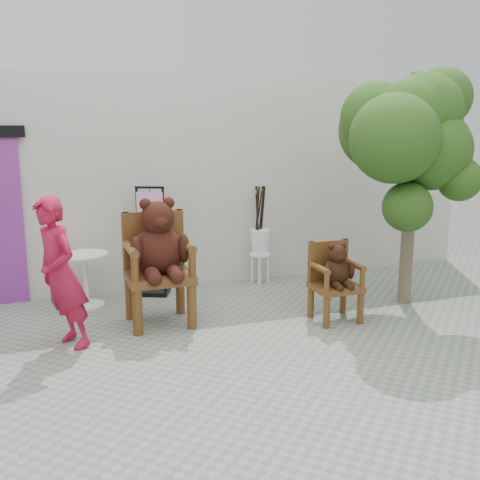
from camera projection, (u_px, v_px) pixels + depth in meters
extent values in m
plane|color=gray|center=(267.00, 347.00, 5.99)|extent=(60.00, 60.00, 0.00)
cube|color=beige|center=(190.00, 180.00, 8.55)|extent=(9.00, 1.00, 3.00)
cylinder|color=#4A2B0F|center=(138.00, 312.00, 6.30)|extent=(0.11, 0.11, 0.53)
cylinder|color=#4A2B0F|center=(130.00, 298.00, 6.82)|extent=(0.11, 0.11, 0.53)
cylinder|color=#4A2B0F|center=(192.00, 307.00, 6.50)|extent=(0.11, 0.11, 0.53)
cylinder|color=#4A2B0F|center=(180.00, 293.00, 7.02)|extent=(0.11, 0.11, 0.53)
cube|color=#4A2B0F|center=(159.00, 277.00, 6.60)|extent=(0.75, 0.69, 0.10)
cube|color=#4A2B0F|center=(153.00, 239.00, 6.79)|extent=(0.72, 0.10, 0.69)
cylinder|color=#4A2B0F|center=(126.00, 241.00, 6.68)|extent=(0.10, 0.10, 0.69)
cylinder|color=#4A2B0F|center=(135.00, 268.00, 6.19)|extent=(0.09, 0.09, 0.31)
cylinder|color=#4A2B0F|center=(130.00, 249.00, 6.42)|extent=(0.10, 0.66, 0.10)
cylinder|color=#4A2B0F|center=(180.00, 237.00, 6.90)|extent=(0.10, 0.10, 0.69)
cylinder|color=#4A2B0F|center=(192.00, 263.00, 6.40)|extent=(0.09, 0.09, 0.31)
cylinder|color=#4A2B0F|center=(186.00, 244.00, 6.63)|extent=(0.10, 0.66, 0.10)
ellipsoid|color=black|center=(158.00, 251.00, 6.56)|extent=(0.58, 0.50, 0.61)
sphere|color=black|center=(158.00, 218.00, 6.46)|extent=(0.39, 0.39, 0.39)
ellipsoid|color=black|center=(160.00, 222.00, 6.32)|extent=(0.18, 0.14, 0.14)
sphere|color=black|center=(145.00, 204.00, 6.39)|extent=(0.14, 0.14, 0.14)
sphere|color=black|center=(169.00, 203.00, 6.48)|extent=(0.14, 0.14, 0.14)
ellipsoid|color=black|center=(136.00, 252.00, 6.35)|extent=(0.14, 0.19, 0.35)
ellipsoid|color=black|center=(152.00, 274.00, 6.32)|extent=(0.17, 0.34, 0.17)
sphere|color=black|center=(155.00, 279.00, 6.20)|extent=(0.17, 0.17, 0.17)
ellipsoid|color=black|center=(184.00, 248.00, 6.53)|extent=(0.14, 0.19, 0.35)
ellipsoid|color=black|center=(174.00, 272.00, 6.40)|extent=(0.17, 0.34, 0.17)
sphere|color=black|center=(177.00, 277.00, 6.28)|extent=(0.17, 0.17, 0.17)
cylinder|color=#4A2B0F|center=(327.00, 312.00, 6.52)|extent=(0.08, 0.08, 0.38)
cylinder|color=#4A2B0F|center=(311.00, 302.00, 6.90)|extent=(0.08, 0.08, 0.38)
cylinder|color=#4A2B0F|center=(360.00, 308.00, 6.67)|extent=(0.08, 0.08, 0.38)
cylinder|color=#4A2B0F|center=(343.00, 298.00, 7.05)|extent=(0.08, 0.08, 0.38)
cube|color=#4A2B0F|center=(336.00, 287.00, 6.74)|extent=(0.54, 0.50, 0.07)
cube|color=#4A2B0F|center=(328.00, 260.00, 6.88)|extent=(0.52, 0.07, 0.50)
cylinder|color=#4A2B0F|center=(311.00, 262.00, 6.80)|extent=(0.07, 0.07, 0.50)
cylinder|color=#4A2B0F|center=(327.00, 281.00, 6.44)|extent=(0.06, 0.06, 0.23)
cylinder|color=#4A2B0F|center=(319.00, 268.00, 6.61)|extent=(0.07, 0.47, 0.07)
cylinder|color=#4A2B0F|center=(345.00, 259.00, 6.96)|extent=(0.07, 0.07, 0.50)
cylinder|color=#4A2B0F|center=(362.00, 278.00, 6.60)|extent=(0.06, 0.06, 0.23)
cylinder|color=#4A2B0F|center=(354.00, 264.00, 6.77)|extent=(0.07, 0.47, 0.07)
ellipsoid|color=black|center=(336.00, 273.00, 6.71)|extent=(0.34, 0.28, 0.35)
sphere|color=black|center=(337.00, 254.00, 6.65)|extent=(0.22, 0.22, 0.22)
ellipsoid|color=black|center=(341.00, 257.00, 6.57)|extent=(0.10, 0.08, 0.08)
sphere|color=black|center=(332.00, 247.00, 6.61)|extent=(0.08, 0.08, 0.08)
sphere|color=black|center=(343.00, 246.00, 6.66)|extent=(0.08, 0.08, 0.08)
ellipsoid|color=black|center=(327.00, 273.00, 6.59)|extent=(0.08, 0.11, 0.20)
ellipsoid|color=black|center=(337.00, 286.00, 6.57)|extent=(0.10, 0.20, 0.10)
sphere|color=black|center=(340.00, 289.00, 6.50)|extent=(0.09, 0.09, 0.09)
ellipsoid|color=black|center=(351.00, 271.00, 6.69)|extent=(0.08, 0.11, 0.20)
ellipsoid|color=black|center=(347.00, 285.00, 6.62)|extent=(0.10, 0.20, 0.10)
sphere|color=black|center=(351.00, 287.00, 6.55)|extent=(0.09, 0.09, 0.09)
imported|color=#A21430|center=(61.00, 274.00, 5.81)|extent=(0.62, 0.71, 1.63)
cylinder|color=white|center=(85.00, 255.00, 7.22)|extent=(0.60, 0.60, 0.03)
cylinder|color=white|center=(86.00, 280.00, 7.29)|extent=(0.06, 0.06, 0.68)
cylinder|color=white|center=(87.00, 305.00, 7.36)|extent=(0.44, 0.44, 0.03)
cube|color=black|center=(138.00, 241.00, 7.75)|extent=(0.04, 0.04, 1.50)
cube|color=black|center=(164.00, 242.00, 7.73)|extent=(0.04, 0.04, 1.50)
cube|color=black|center=(149.00, 187.00, 7.59)|extent=(0.38, 0.19, 0.03)
cube|color=black|center=(153.00, 292.00, 7.88)|extent=(0.55, 0.50, 0.06)
cube|color=#E59ECC|center=(150.00, 211.00, 7.64)|extent=(0.35, 0.18, 0.52)
cylinder|color=black|center=(150.00, 190.00, 7.60)|extent=(0.01, 0.01, 0.08)
cylinder|color=white|center=(260.00, 254.00, 8.36)|extent=(0.32, 0.32, 0.03)
cylinder|color=white|center=(263.00, 267.00, 8.51)|extent=(0.03, 0.03, 0.44)
cylinder|color=white|center=(253.00, 268.00, 8.45)|extent=(0.03, 0.03, 0.44)
cylinder|color=white|center=(257.00, 270.00, 8.30)|extent=(0.03, 0.03, 0.44)
cylinder|color=white|center=(267.00, 269.00, 8.35)|extent=(0.03, 0.03, 0.44)
cylinder|color=black|center=(257.00, 213.00, 8.25)|extent=(0.12, 0.12, 0.79)
cylinder|color=olive|center=(254.00, 191.00, 8.21)|extent=(0.04, 0.04, 0.08)
cylinder|color=black|center=(261.00, 213.00, 8.28)|extent=(0.09, 0.07, 0.80)
cylinder|color=olive|center=(262.00, 191.00, 8.24)|extent=(0.04, 0.04, 0.07)
cylinder|color=black|center=(257.00, 214.00, 8.23)|extent=(0.04, 0.10, 0.80)
cylinder|color=olive|center=(255.00, 192.00, 8.16)|extent=(0.04, 0.04, 0.07)
cylinder|color=black|center=(263.00, 213.00, 8.27)|extent=(0.06, 0.09, 0.80)
cylinder|color=olive|center=(264.00, 191.00, 8.23)|extent=(0.04, 0.04, 0.07)
cylinder|color=black|center=(259.00, 213.00, 8.28)|extent=(0.15, 0.04, 0.79)
cylinder|color=olive|center=(257.00, 191.00, 8.25)|extent=(0.05, 0.04, 0.08)
cylinder|color=black|center=(257.00, 214.00, 8.22)|extent=(0.03, 0.18, 0.79)
cylinder|color=olive|center=(254.00, 192.00, 8.14)|extent=(0.04, 0.05, 0.08)
cylinder|color=#4E3F2E|center=(410.00, 192.00, 7.23)|extent=(0.17, 0.17, 2.97)
sphere|color=#17340E|center=(431.00, 150.00, 6.72)|extent=(0.97, 0.97, 0.97)
sphere|color=#17340E|center=(424.00, 112.00, 6.72)|extent=(0.93, 0.93, 0.93)
sphere|color=#17340E|center=(376.00, 117.00, 7.14)|extent=(0.90, 0.90, 0.90)
sphere|color=#17340E|center=(395.00, 139.00, 6.43)|extent=(1.04, 1.04, 1.04)
sphere|color=#17340E|center=(379.00, 130.00, 7.45)|extent=(1.07, 1.07, 1.07)
sphere|color=#17340E|center=(413.00, 115.00, 6.62)|extent=(0.88, 0.88, 0.88)
sphere|color=#17340E|center=(442.00, 98.00, 7.14)|extent=(0.77, 0.77, 0.77)
sphere|color=#17340E|center=(407.00, 207.00, 6.62)|extent=(0.59, 0.59, 0.59)
sphere|color=#17340E|center=(459.00, 179.00, 6.67)|extent=(0.53, 0.53, 0.53)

